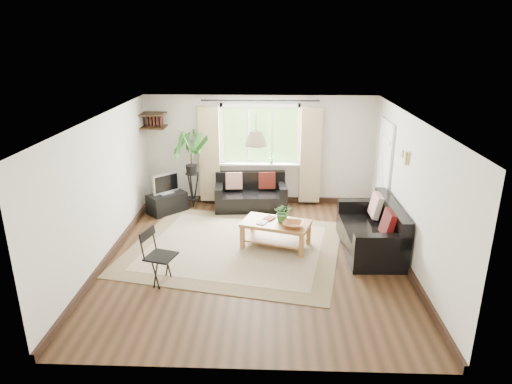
{
  "coord_description": "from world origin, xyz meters",
  "views": [
    {
      "loc": [
        0.28,
        -7.0,
        3.63
      ],
      "look_at": [
        0.0,
        0.4,
        1.05
      ],
      "focal_mm": 32.0,
      "sensor_mm": 36.0,
      "label": 1
    }
  ],
  "objects_px": {
    "palm_stand": "(192,170)",
    "sofa_back": "(251,193)",
    "tv_stand": "(167,203)",
    "sofa_right": "(370,228)",
    "folding_chair": "(161,257)",
    "coffee_table": "(276,234)"
  },
  "relations": [
    {
      "from": "sofa_right",
      "to": "folding_chair",
      "type": "bearing_deg",
      "value": -71.19
    },
    {
      "from": "coffee_table",
      "to": "palm_stand",
      "type": "xyz_separation_m",
      "value": [
        -1.81,
        1.93,
        0.61
      ]
    },
    {
      "from": "sofa_back",
      "to": "folding_chair",
      "type": "bearing_deg",
      "value": -115.15
    },
    {
      "from": "sofa_right",
      "to": "folding_chair",
      "type": "height_order",
      "value": "folding_chair"
    },
    {
      "from": "palm_stand",
      "to": "folding_chair",
      "type": "distance_m",
      "value": 3.27
    },
    {
      "from": "folding_chair",
      "to": "tv_stand",
      "type": "bearing_deg",
      "value": 27.51
    },
    {
      "from": "coffee_table",
      "to": "folding_chair",
      "type": "xyz_separation_m",
      "value": [
        -1.74,
        -1.31,
        0.19
      ]
    },
    {
      "from": "coffee_table",
      "to": "folding_chair",
      "type": "height_order",
      "value": "folding_chair"
    },
    {
      "from": "tv_stand",
      "to": "palm_stand",
      "type": "relative_size",
      "value": 0.46
    },
    {
      "from": "tv_stand",
      "to": "palm_stand",
      "type": "distance_m",
      "value": 0.88
    },
    {
      "from": "sofa_back",
      "to": "coffee_table",
      "type": "height_order",
      "value": "sofa_back"
    },
    {
      "from": "coffee_table",
      "to": "tv_stand",
      "type": "height_order",
      "value": "coffee_table"
    },
    {
      "from": "tv_stand",
      "to": "coffee_table",
      "type": "bearing_deg",
      "value": -79.89
    },
    {
      "from": "sofa_back",
      "to": "sofa_right",
      "type": "height_order",
      "value": "sofa_right"
    },
    {
      "from": "sofa_back",
      "to": "sofa_right",
      "type": "relative_size",
      "value": 0.86
    },
    {
      "from": "palm_stand",
      "to": "sofa_back",
      "type": "bearing_deg",
      "value": -2.41
    },
    {
      "from": "sofa_back",
      "to": "tv_stand",
      "type": "distance_m",
      "value": 1.8
    },
    {
      "from": "folding_chair",
      "to": "palm_stand",
      "type": "bearing_deg",
      "value": 17.59
    },
    {
      "from": "sofa_back",
      "to": "coffee_table",
      "type": "distance_m",
      "value": 1.95
    },
    {
      "from": "sofa_right",
      "to": "tv_stand",
      "type": "height_order",
      "value": "sofa_right"
    },
    {
      "from": "tv_stand",
      "to": "palm_stand",
      "type": "xyz_separation_m",
      "value": [
        0.5,
        0.33,
        0.64
      ]
    },
    {
      "from": "palm_stand",
      "to": "coffee_table",
      "type": "bearing_deg",
      "value": -46.76
    }
  ]
}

